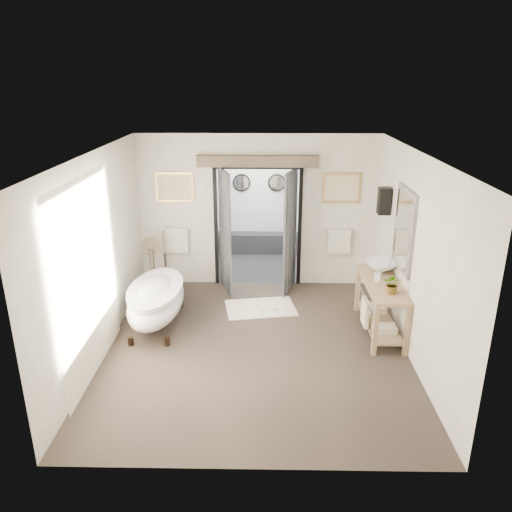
# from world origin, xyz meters

# --- Properties ---
(ground_plane) EXTENTS (5.00, 5.00, 0.00)m
(ground_plane) POSITION_xyz_m (0.00, 0.00, 0.00)
(ground_plane) COLOR #42362B
(room_shell) EXTENTS (4.52, 5.02, 2.91)m
(room_shell) POSITION_xyz_m (-0.04, -0.11, 1.86)
(room_shell) COLOR silver
(room_shell) RESTS_ON ground_plane
(shower_room) EXTENTS (2.22, 2.01, 2.51)m
(shower_room) POSITION_xyz_m (0.00, 3.99, 0.91)
(shower_room) COLOR black
(shower_room) RESTS_ON ground_plane
(back_wall_dressing) EXTENTS (3.82, 0.79, 2.52)m
(back_wall_dressing) POSITION_xyz_m (0.00, 2.32, 1.56)
(back_wall_dressing) COLOR black
(back_wall_dressing) RESTS_ON ground_plane
(clawfoot_tub) EXTENTS (0.85, 1.90, 0.93)m
(clawfoot_tub) POSITION_xyz_m (-1.62, 0.69, 0.45)
(clawfoot_tub) COLOR black
(clawfoot_tub) RESTS_ON ground_plane
(vanity) EXTENTS (0.57, 1.60, 0.85)m
(vanity) POSITION_xyz_m (1.95, 0.54, 0.51)
(vanity) COLOR #A37A57
(vanity) RESTS_ON ground_plane
(pedestal_mirror) EXTENTS (0.34, 0.22, 1.15)m
(pedestal_mirror) POSITION_xyz_m (-1.92, 1.85, 0.49)
(pedestal_mirror) COLOR #4C4036
(pedestal_mirror) RESTS_ON ground_plane
(rug) EXTENTS (1.32, 0.99, 0.01)m
(rug) POSITION_xyz_m (0.07, 1.34, 0.01)
(rug) COLOR beige
(rug) RESTS_ON ground_plane
(slippers) EXTENTS (0.37, 0.25, 0.05)m
(slippers) POSITION_xyz_m (0.19, 1.33, 0.04)
(slippers) COLOR beige
(slippers) RESTS_ON rug
(basin) EXTENTS (0.68, 0.68, 0.18)m
(basin) POSITION_xyz_m (2.03, 0.98, 0.94)
(basin) COLOR white
(basin) RESTS_ON vanity
(plant) EXTENTS (0.33, 0.31, 0.31)m
(plant) POSITION_xyz_m (2.02, 0.12, 1.00)
(plant) COLOR gray
(plant) RESTS_ON vanity
(soap_bottle_a) EXTENTS (0.12, 0.12, 0.21)m
(soap_bottle_a) POSITION_xyz_m (1.90, 0.58, 0.95)
(soap_bottle_a) COLOR gray
(soap_bottle_a) RESTS_ON vanity
(soap_bottle_b) EXTENTS (0.14, 0.14, 0.16)m
(soap_bottle_b) POSITION_xyz_m (1.97, 1.25, 0.93)
(soap_bottle_b) COLOR gray
(soap_bottle_b) RESTS_ON vanity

